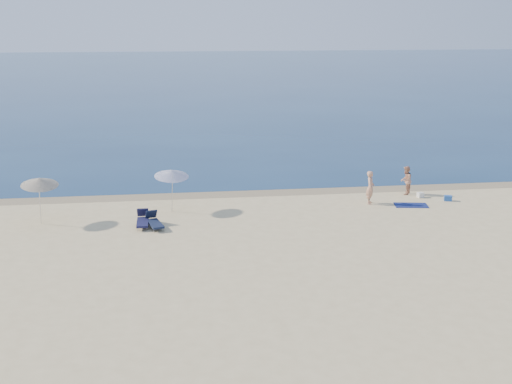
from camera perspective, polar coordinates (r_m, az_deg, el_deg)
ground at (r=20.49m, az=15.64°, el=-14.24°), size 160.00×160.00×0.00m
sea at (r=116.95m, az=-3.69°, el=10.41°), size 240.00×160.00×0.01m
wet_sand_strip at (r=37.79m, az=4.37°, el=0.06°), size 240.00×1.60×0.00m
person_left at (r=35.55m, az=10.13°, el=0.40°), size 0.65×0.78×1.83m
person_right at (r=37.89m, az=13.18°, el=1.02°), size 0.95×1.01×1.65m
beach_towel at (r=35.87m, az=13.61°, el=-1.15°), size 1.91×1.26×0.03m
white_bag at (r=37.58m, az=14.40°, el=-0.25°), size 0.39×0.35×0.28m
blue_cooler at (r=37.29m, az=16.69°, el=-0.53°), size 0.49×0.42×0.30m
umbrella_near at (r=33.74m, az=-7.52°, el=1.64°), size 2.24×2.26×2.36m
umbrella_far at (r=33.18m, az=-18.69°, el=0.85°), size 2.35×2.37×2.45m
lounger_left at (r=31.92m, az=-10.05°, el=-2.51°), size 0.57×1.71×0.75m
lounger_right at (r=31.62m, az=-9.01°, el=-2.65°), size 0.97×1.75×0.74m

